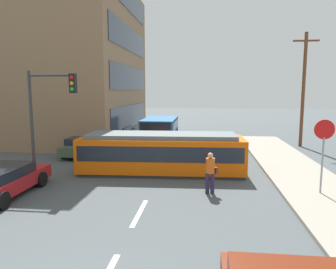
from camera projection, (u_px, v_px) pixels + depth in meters
The scene contains 14 objects.
ground_plane at pixel (157, 180), 14.70m from camera, with size 120.00×120.00×0.00m, color #484E51.
lane_stripe_2 at pixel (140, 213), 10.76m from camera, with size 0.16×2.40×0.01m, color silver.
lane_stripe_3 at pixel (172, 150), 21.98m from camera, with size 0.16×2.40×0.01m, color silver.
lane_stripe_4 at pixel (179, 138), 27.89m from camera, with size 0.16×2.40×0.01m, color silver.
corner_building at pixel (29, 64), 27.54m from camera, with size 17.88×14.11×12.80m.
streetcar_tram at pixel (162, 152), 15.93m from camera, with size 8.23×2.88×2.00m.
city_bus at pixel (160, 128), 25.54m from camera, with size 2.57×5.23×1.90m.
pedestrian_crossing at pixel (210, 171), 12.67m from camera, with size 0.49×0.36×1.67m.
parked_sedan_mid at pixel (3, 181), 12.37m from camera, with size 1.92×4.51×1.19m.
parked_sedan_far at pixel (85, 145), 20.49m from camera, with size 2.02×4.49×1.19m.
parked_sedan_furthest at pixel (118, 133), 25.97m from camera, with size 2.14×4.48×1.19m.
stop_sign at pixel (324, 141), 12.17m from camera, with size 0.76×0.07×2.88m.
traffic_light_mast at pixel (49, 106), 14.00m from camera, with size 2.21×0.33×4.97m.
utility_pole_mid at pixel (303, 88), 22.95m from camera, with size 1.80×0.24×8.21m.
Camera 1 is at (2.11, -4.12, 4.12)m, focal length 33.96 mm.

